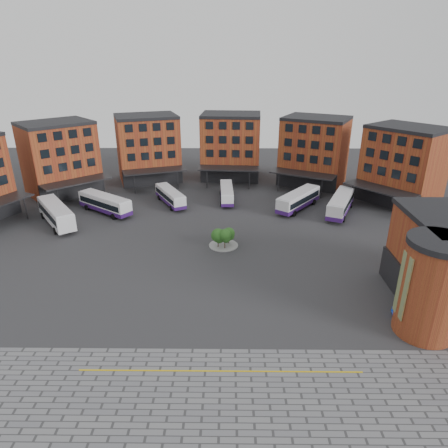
{
  "coord_description": "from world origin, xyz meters",
  "views": [
    {
      "loc": [
        2.62,
        -42.25,
        26.75
      ],
      "look_at": [
        2.09,
        10.99,
        4.0
      ],
      "focal_mm": 32.0,
      "sensor_mm": 36.0,
      "label": 1
    }
  ],
  "objects_px": {
    "bus_e": "(298,200)",
    "blue_car": "(411,314)",
    "bus_c": "(170,196)",
    "tree_island": "(223,236)",
    "bus_f": "(341,203)",
    "bus_a": "(56,213)",
    "bus_d": "(227,193)",
    "bus_b": "(105,203)"
  },
  "relations": [
    {
      "from": "bus_a",
      "to": "bus_f",
      "type": "xyz_separation_m",
      "value": [
        49.43,
        5.55,
        -0.23
      ]
    },
    {
      "from": "bus_c",
      "to": "blue_car",
      "type": "relative_size",
      "value": 2.75
    },
    {
      "from": "bus_f",
      "to": "blue_car",
      "type": "bearing_deg",
      "value": -66.07
    },
    {
      "from": "tree_island",
      "to": "blue_car",
      "type": "xyz_separation_m",
      "value": [
        20.64,
        -17.49,
        -1.12
      ]
    },
    {
      "from": "bus_e",
      "to": "blue_car",
      "type": "bearing_deg",
      "value": -40.49
    },
    {
      "from": "bus_a",
      "to": "blue_car",
      "type": "relative_size",
      "value": 3.16
    },
    {
      "from": "bus_c",
      "to": "blue_car",
      "type": "distance_m",
      "value": 47.56
    },
    {
      "from": "bus_a",
      "to": "bus_c",
      "type": "height_order",
      "value": "bus_a"
    },
    {
      "from": "bus_c",
      "to": "bus_f",
      "type": "distance_m",
      "value": 31.79
    },
    {
      "from": "bus_e",
      "to": "bus_d",
      "type": "bearing_deg",
      "value": -160.42
    },
    {
      "from": "bus_b",
      "to": "bus_d",
      "type": "distance_m",
      "value": 23.1
    },
    {
      "from": "bus_a",
      "to": "blue_car",
      "type": "xyz_separation_m",
      "value": [
        49.04,
        -25.92,
        -1.5
      ]
    },
    {
      "from": "bus_e",
      "to": "blue_car",
      "type": "height_order",
      "value": "bus_e"
    },
    {
      "from": "bus_e",
      "to": "bus_f",
      "type": "relative_size",
      "value": 0.89
    },
    {
      "from": "bus_d",
      "to": "bus_b",
      "type": "bearing_deg",
      "value": -165.04
    },
    {
      "from": "bus_d",
      "to": "bus_f",
      "type": "height_order",
      "value": "bus_f"
    },
    {
      "from": "bus_d",
      "to": "bus_f",
      "type": "distance_m",
      "value": 21.69
    },
    {
      "from": "bus_a",
      "to": "bus_c",
      "type": "xyz_separation_m",
      "value": [
        17.97,
        10.07,
        -0.52
      ]
    },
    {
      "from": "bus_c",
      "to": "bus_d",
      "type": "height_order",
      "value": "bus_c"
    },
    {
      "from": "blue_car",
      "to": "bus_c",
      "type": "bearing_deg",
      "value": 51.52
    },
    {
      "from": "blue_car",
      "to": "bus_e",
      "type": "bearing_deg",
      "value": 22.26
    },
    {
      "from": "tree_island",
      "to": "bus_e",
      "type": "distance_m",
      "value": 21.25
    },
    {
      "from": "bus_c",
      "to": "bus_f",
      "type": "xyz_separation_m",
      "value": [
        31.47,
        -4.51,
        0.29
      ]
    },
    {
      "from": "bus_a",
      "to": "bus_b",
      "type": "height_order",
      "value": "bus_a"
    },
    {
      "from": "tree_island",
      "to": "bus_d",
      "type": "height_order",
      "value": "tree_island"
    },
    {
      "from": "bus_a",
      "to": "bus_b",
      "type": "distance_m",
      "value": 8.64
    },
    {
      "from": "tree_island",
      "to": "bus_c",
      "type": "relative_size",
      "value": 0.43
    },
    {
      "from": "tree_island",
      "to": "bus_c",
      "type": "height_order",
      "value": "tree_island"
    },
    {
      "from": "bus_d",
      "to": "bus_e",
      "type": "bearing_deg",
      "value": -20.46
    },
    {
      "from": "bus_c",
      "to": "blue_car",
      "type": "height_order",
      "value": "bus_c"
    },
    {
      "from": "tree_island",
      "to": "bus_d",
      "type": "relative_size",
      "value": 0.43
    },
    {
      "from": "tree_island",
      "to": "bus_b",
      "type": "distance_m",
      "value": 25.74
    },
    {
      "from": "blue_car",
      "to": "tree_island",
      "type": "bearing_deg",
      "value": 60.45
    },
    {
      "from": "bus_f",
      "to": "blue_car",
      "type": "height_order",
      "value": "bus_f"
    },
    {
      "from": "bus_e",
      "to": "bus_c",
      "type": "bearing_deg",
      "value": -147.48
    },
    {
      "from": "bus_c",
      "to": "tree_island",
      "type": "bearing_deg",
      "value": -88.94
    },
    {
      "from": "bus_a",
      "to": "bus_c",
      "type": "relative_size",
      "value": 1.15
    },
    {
      "from": "bus_a",
      "to": "bus_d",
      "type": "distance_m",
      "value": 31.28
    },
    {
      "from": "bus_a",
      "to": "bus_b",
      "type": "bearing_deg",
      "value": 2.47
    },
    {
      "from": "bus_f",
      "to": "bus_c",
      "type": "bearing_deg",
      "value": -163.51
    },
    {
      "from": "bus_f",
      "to": "bus_b",
      "type": "bearing_deg",
      "value": -155.19
    },
    {
      "from": "bus_b",
      "to": "bus_c",
      "type": "relative_size",
      "value": 1.08
    }
  ]
}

